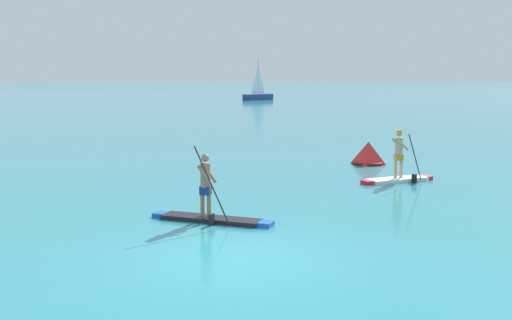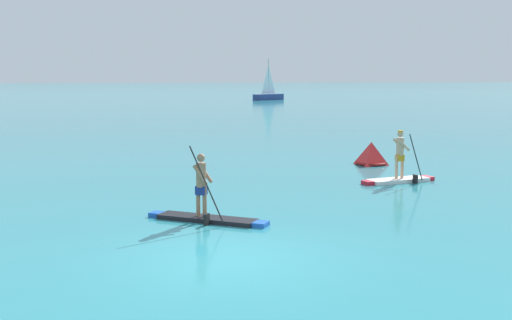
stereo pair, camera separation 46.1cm
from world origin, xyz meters
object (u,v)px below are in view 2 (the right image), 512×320
sailboat_right_horizon (268,95)px  paddleboarder_mid_center (206,208)px  paddleboarder_far_right (399,172)px  race_marker_buoy (371,155)px

sailboat_right_horizon → paddleboarder_mid_center: bearing=42.6°
paddleboarder_far_right → race_marker_buoy: bearing=69.2°
race_marker_buoy → sailboat_right_horizon: (5.47, 62.69, 0.30)m
paddleboarder_far_right → race_marker_buoy: size_ratio=1.89×
paddleboarder_far_right → race_marker_buoy: 4.32m
paddleboarder_mid_center → paddleboarder_far_right: (7.09, 5.02, 0.01)m
race_marker_buoy → sailboat_right_horizon: 62.93m
paddleboarder_mid_center → sailboat_right_horizon: sailboat_right_horizon is taller
paddleboarder_mid_center → sailboat_right_horizon: bearing=109.8°
race_marker_buoy → sailboat_right_horizon: sailboat_right_horizon is taller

